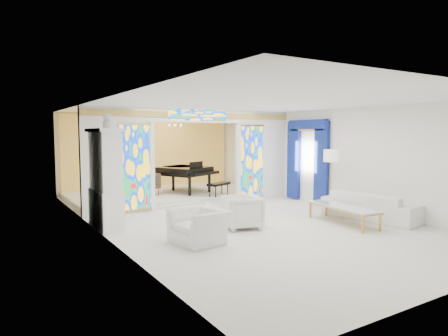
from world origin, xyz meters
TOP-DOWN VIEW (x-y plane):
  - floor at (0.00, 0.00)m, footprint 12.00×12.00m
  - ceiling at (0.00, 0.00)m, footprint 7.00×12.00m
  - wall_back at (0.00, 6.00)m, footprint 7.00×0.02m
  - wall_left at (-3.50, 0.00)m, footprint 0.02×12.00m
  - wall_right at (3.50, 0.00)m, footprint 0.02×12.00m
  - partition_wall at (0.00, 2.00)m, footprint 7.00×0.22m
  - stained_glass_left at (-2.03, 1.89)m, footprint 0.90×0.04m
  - stained_glass_right at (2.03, 1.89)m, footprint 0.90×0.04m
  - stained_glass_transom at (0.00, 1.89)m, footprint 2.00×0.04m
  - alcove_platform at (0.00, 4.10)m, footprint 6.80×3.80m
  - gold_curtain_back at (0.00, 5.88)m, footprint 6.70×0.10m
  - chandelier at (0.20, 4.00)m, footprint 0.48×0.48m
  - blue_drapes at (3.40, 0.70)m, footprint 0.14×1.85m
  - china_cabinet at (-3.22, 0.60)m, footprint 0.56×1.46m
  - armchair_left at (-1.97, -1.82)m, footprint 1.09×1.20m
  - armchair_right at (-0.49, -1.22)m, footprint 1.05×1.03m
  - sofa at (2.95, -2.20)m, footprint 1.35×2.61m
  - side_table at (-1.39, -1.15)m, footprint 0.44×0.44m
  - vase at (-1.39, -1.15)m, footprint 0.24×0.24m
  - coffee_table at (1.92, -2.17)m, footprint 0.87×2.11m
  - floor_lamp at (2.91, -0.81)m, footprint 0.54×0.54m
  - grand_piano at (0.46, 3.83)m, footprint 2.08×3.11m
  - tv_console at (-0.91, 3.68)m, footprint 0.71×0.56m

SIDE VIEW (x-z plane):
  - floor at x=0.00m, z-range 0.00..0.00m
  - alcove_platform at x=0.00m, z-range 0.00..0.18m
  - armchair_left at x=-1.97m, z-range 0.00..0.70m
  - side_table at x=-1.39m, z-range 0.08..0.62m
  - sofa at x=2.95m, z-range 0.00..0.73m
  - armchair_right at x=-0.49m, z-range 0.00..0.78m
  - coffee_table at x=1.92m, z-range 0.19..0.65m
  - vase at x=-1.39m, z-range 0.54..0.75m
  - tv_console at x=-0.91m, z-range 0.29..1.01m
  - grand_piano at x=0.46m, z-range 0.37..1.48m
  - china_cabinet at x=-3.22m, z-range -0.19..2.53m
  - stained_glass_left at x=-2.03m, z-range 0.10..2.50m
  - stained_glass_right at x=2.03m, z-range 0.10..2.50m
  - wall_back at x=0.00m, z-range 0.00..3.00m
  - wall_left at x=-3.50m, z-range 0.00..3.00m
  - wall_right at x=3.50m, z-range 0.00..3.00m
  - gold_curtain_back at x=0.00m, z-range 0.05..2.95m
  - floor_lamp at x=2.91m, z-range 0.63..2.42m
  - blue_drapes at x=3.40m, z-range 0.25..2.90m
  - partition_wall at x=0.00m, z-range 0.15..3.15m
  - chandelier at x=0.20m, z-range 2.40..2.70m
  - stained_glass_transom at x=0.00m, z-range 2.65..2.99m
  - ceiling at x=0.00m, z-range 2.99..3.01m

